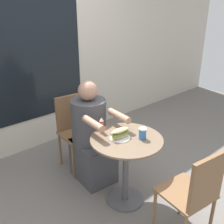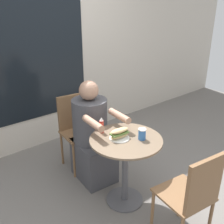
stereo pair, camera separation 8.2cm
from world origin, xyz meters
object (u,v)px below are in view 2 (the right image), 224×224
at_px(empty_chair_across, 193,193).
at_px(condiment_bottle, 102,125).
at_px(cafe_table, 126,157).
at_px(diner_chair, 75,125).
at_px(sandwich_on_plate, 119,134).
at_px(seated_diner, 92,139).
at_px(drink_cup, 142,134).

distance_m(empty_chair_across, condiment_bottle, 1.00).
xyz_separation_m(cafe_table, diner_chair, (0.00, 0.89, 0.00)).
relative_size(empty_chair_across, sandwich_on_plate, 4.49).
bearing_deg(seated_diner, cafe_table, 96.37).
distance_m(seated_diner, empty_chair_across, 1.25).
bearing_deg(sandwich_on_plate, empty_chair_across, -82.76).
bearing_deg(cafe_table, empty_chair_across, -85.88).
bearing_deg(drink_cup, cafe_table, 136.86).
distance_m(diner_chair, drink_cup, 1.02).
xyz_separation_m(cafe_table, seated_diner, (-0.01, 0.53, -0.03)).
height_order(diner_chair, condiment_bottle, diner_chair).
xyz_separation_m(cafe_table, condiment_bottle, (-0.09, 0.24, 0.27)).
relative_size(cafe_table, seated_diner, 0.63).
relative_size(diner_chair, drink_cup, 8.29).
relative_size(diner_chair, seated_diner, 0.77).
bearing_deg(empty_chair_across, sandwich_on_plate, 105.32).
xyz_separation_m(diner_chair, sandwich_on_plate, (-0.05, -0.84, 0.23)).
xyz_separation_m(seated_diner, drink_cup, (0.11, -0.63, 0.28)).
relative_size(seated_diner, empty_chair_across, 1.30).
height_order(cafe_table, drink_cup, drink_cup).
distance_m(empty_chair_across, drink_cup, 0.66).
distance_m(cafe_table, sandwich_on_plate, 0.24).
xyz_separation_m(diner_chair, seated_diner, (-0.01, -0.35, -0.04)).
bearing_deg(cafe_table, seated_diner, 90.88).
bearing_deg(condiment_bottle, cafe_table, -69.14).
height_order(empty_chair_across, condiment_bottle, empty_chair_across).
bearing_deg(empty_chair_across, cafe_table, 102.20).
height_order(seated_diner, drink_cup, seated_diner).
distance_m(diner_chair, sandwich_on_plate, 0.88).
distance_m(cafe_table, seated_diner, 0.54).
distance_m(cafe_table, empty_chair_across, 0.71).
height_order(sandwich_on_plate, condiment_bottle, condiment_bottle).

